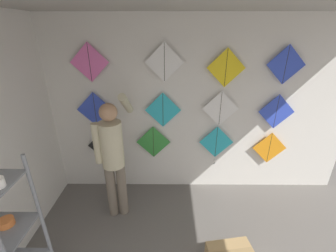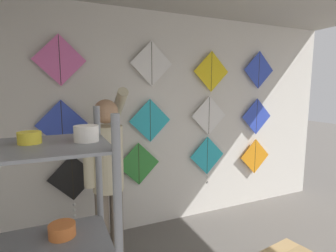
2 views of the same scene
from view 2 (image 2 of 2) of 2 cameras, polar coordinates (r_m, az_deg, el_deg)
The scene contains 14 objects.
back_panel at distance 3.58m, azimuth 1.66°, elevation 1.01°, with size 5.10×0.06×2.80m, color silver.
shopkeeper at distance 2.68m, azimuth -12.98°, elevation -9.39°, with size 0.47×0.68×1.86m.
kite_0 at distance 3.30m, azimuth -20.02°, elevation -11.15°, with size 0.55×0.04×0.76m.
kite_1 at distance 3.40m, azimuth -6.38°, elevation -8.20°, with size 0.55×0.01×0.55m.
kite_2 at distance 3.82m, azimuth 8.54°, elevation -6.75°, with size 0.55×0.04×0.69m.
kite_3 at distance 4.37m, azimuth 18.41°, elevation -6.28°, with size 0.55×0.01×0.55m.
kite_4 at distance 3.15m, azimuth -22.08°, elevation 0.30°, with size 0.55×0.01×0.55m.
kite_5 at distance 3.34m, azimuth -3.90°, elevation 1.19°, with size 0.55×0.01×0.55m.
kite_6 at distance 3.72m, azimuth 8.91°, elevation 2.25°, with size 0.55×0.01×0.55m.
kite_7 at distance 4.25m, azimuth 18.73°, elevation 1.97°, with size 0.55×0.01×0.55m.
kite_8 at distance 3.14m, azimuth -22.52°, elevation 13.12°, with size 0.55×0.01×0.55m.
kite_9 at distance 3.34m, azimuth -3.57°, elevation 13.41°, with size 0.55×0.01×0.55m.
kite_10 at distance 3.72m, azimuth 9.44°, elevation 11.61°, with size 0.55×0.01×0.55m.
kite_11 at distance 4.24m, azimuth 19.18°, elevation 11.44°, with size 0.55×0.01×0.55m.
Camera 2 is at (-1.52, 0.16, 1.85)m, focal length 28.00 mm.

